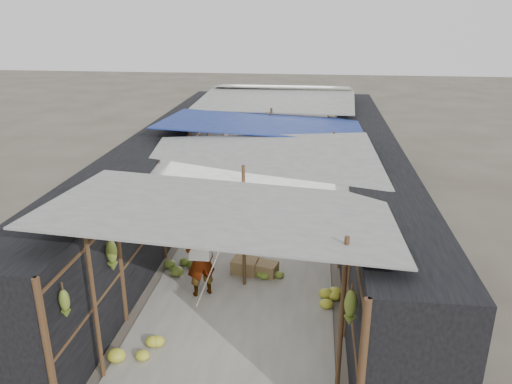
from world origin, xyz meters
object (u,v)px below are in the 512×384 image
at_px(vendor_elderly, 200,260).
at_px(shopper_blue, 249,200).
at_px(vendor_seated, 318,162).
at_px(black_basin, 307,198).
at_px(crate_near, 245,266).

bearing_deg(vendor_elderly, shopper_blue, -128.58).
bearing_deg(shopper_blue, vendor_seated, 54.75).
height_order(vendor_elderly, shopper_blue, vendor_elderly).
bearing_deg(shopper_blue, vendor_elderly, -110.32).
relative_size(vendor_elderly, vendor_seated, 1.53).
bearing_deg(vendor_seated, black_basin, -14.00).
xyz_separation_m(vendor_elderly, shopper_blue, (0.49, 3.63, -0.09)).
bearing_deg(crate_near, vendor_elderly, -119.17).
relative_size(crate_near, vendor_elderly, 0.34).
height_order(crate_near, vendor_elderly, vendor_elderly).
relative_size(black_basin, shopper_blue, 0.48).
xyz_separation_m(crate_near, vendor_elderly, (-0.74, -0.99, 0.62)).
height_order(crate_near, black_basin, crate_near).
height_order(black_basin, vendor_elderly, vendor_elderly).
bearing_deg(vendor_seated, crate_near, -19.01).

